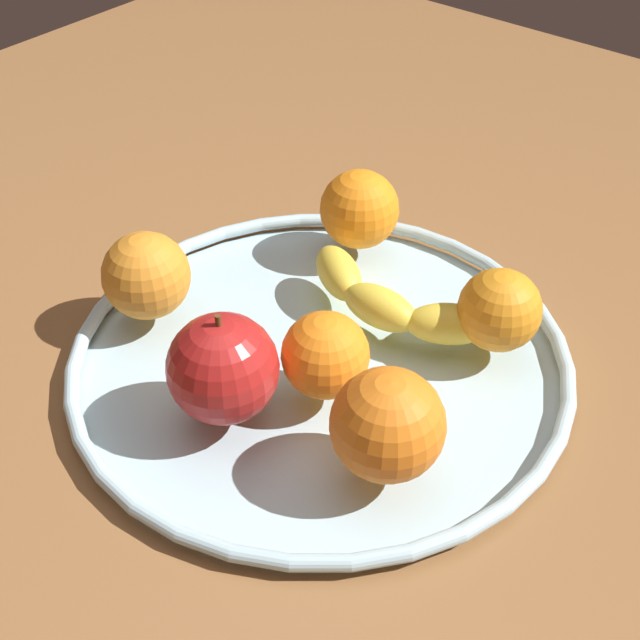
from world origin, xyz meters
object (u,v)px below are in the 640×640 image
Objects in this scene: banana at (392,302)px; orange_back_left at (359,209)px; apple at (223,368)px; orange_front_right at (388,425)px; orange_front_left at (146,275)px; fruit_bowl at (320,358)px; orange_back_right at (499,310)px; orange_center at (325,355)px.

banana is 2.61× the size of orange_back_left.
orange_back_left is (-5.34, 22.68, -0.46)cm from apple.
apple is at bearing -76.75° from orange_back_left.
apple is (-3.23, -15.89, 2.33)cm from banana.
banana is at bearing 124.12° from orange_front_right.
banana is 19.77cm from orange_front_left.
orange_front_left is at bearing 177.27° from orange_front_right.
orange_front_right is at bearing -29.92° from fruit_bowl.
orange_center is at bearing -119.82° from orange_back_right.
orange_back_right is 17.07cm from orange_back_left.
orange_back_right reaches higher than fruit_bowl.
orange_center reaches higher than banana.
orange_front_right is 1.08× the size of orange_front_left.
fruit_bowl is at bearing 20.02° from orange_front_left.
orange_front_left is 1.10× the size of orange_center.
banana is 16.38cm from apple.
banana is 2.10× the size of apple.
banana is at bearing -161.25° from orange_back_right.
apple is 13.30cm from orange_front_left.
orange_back_right is 1.01× the size of orange_center.
banana is 2.59× the size of orange_front_left.
orange_front_left reaches higher than orange_back_right.
orange_front_left is at bearing -144.92° from banana.
orange_front_left is 27.85cm from orange_back_right.
orange_back_left is (-9.47, 16.47, 0.29)cm from orange_center.
orange_back_right is at bearing 60.18° from orange_center.
banana is at bearing 36.42° from orange_front_left.
apple is 23.31cm from orange_back_left.
apple is at bearing -121.12° from orange_back_right.
orange_center is at bearing -86.01° from banana.
orange_front_left is (-24.55, 1.17, -0.30)cm from orange_front_right.
orange_back_right is (11.23, 18.60, -0.73)cm from apple.
orange_front_left is 16.86cm from orange_center.
fruit_bowl is 7.42cm from banana.
orange_center is at bearing 56.40° from apple.
fruit_bowl is at bearing 82.72° from apple.
orange_center is at bearing 6.87° from orange_front_left.
orange_back_left is at bearing 115.85° from fruit_bowl.
orange_back_right is at bearing 31.14° from orange_front_left.
orange_front_right reaches higher than orange_front_left.
orange_back_left is at bearing 140.23° from banana.
fruit_bowl is 14.36cm from orange_back_right.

